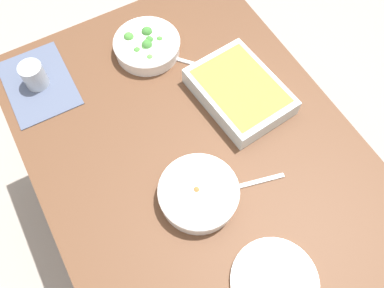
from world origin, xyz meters
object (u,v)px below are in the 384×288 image
object	(u,v)px
stew_bowl	(199,193)
broccoli_bowl	(147,45)
baking_dish	(240,91)
drink_cup	(34,76)
spoon_by_stew	(245,185)
side_plate	(274,282)
spoon_by_broccoli	(185,61)

from	to	relation	value
stew_bowl	broccoli_bowl	world-z (taller)	broccoli_bowl
baking_dish	drink_cup	distance (m)	0.63
broccoli_bowl	baking_dish	xyz separation A→B (m)	(0.30, 0.16, 0.00)
spoon_by_stew	side_plate	bearing A→B (deg)	-17.08
stew_bowl	drink_cup	size ratio (longest dim) A/B	2.57
drink_cup	spoon_by_broccoli	size ratio (longest dim) A/B	0.59
stew_bowl	side_plate	size ratio (longest dim) A/B	0.99
baking_dish	drink_cup	size ratio (longest dim) A/B	3.76
drink_cup	spoon_by_broccoli	world-z (taller)	drink_cup
baking_dish	spoon_by_stew	size ratio (longest dim) A/B	1.83
broccoli_bowl	side_plate	world-z (taller)	broccoli_bowl
broccoli_bowl	baking_dish	distance (m)	0.34
side_plate	spoon_by_broccoli	xyz separation A→B (m)	(-0.71, 0.14, -0.00)
broccoli_bowl	spoon_by_stew	xyz separation A→B (m)	(0.56, 0.02, -0.03)
broccoli_bowl	stew_bowl	bearing A→B (deg)	-11.48
broccoli_bowl	spoon_by_broccoli	world-z (taller)	broccoli_bowl
spoon_by_broccoli	drink_cup	bearing A→B (deg)	-108.70
side_plate	spoon_by_broccoli	world-z (taller)	side_plate
baking_dish	stew_bowl	bearing A→B (deg)	-50.56
broccoli_bowl	spoon_by_broccoli	distance (m)	0.13
spoon_by_stew	spoon_by_broccoli	bearing A→B (deg)	172.33
drink_cup	spoon_by_stew	world-z (taller)	drink_cup
stew_bowl	spoon_by_broccoli	bearing A→B (deg)	155.60
baking_dish	broccoli_bowl	bearing A→B (deg)	-151.33
spoon_by_stew	drink_cup	bearing A→B (deg)	-147.75
broccoli_bowl	baking_dish	world-z (taller)	broccoli_bowl
stew_bowl	broccoli_bowl	size ratio (longest dim) A/B	1.00
broccoli_bowl	drink_cup	size ratio (longest dim) A/B	2.56
broccoli_bowl	side_plate	size ratio (longest dim) A/B	0.99
baking_dish	side_plate	xyz separation A→B (m)	(0.51, -0.22, -0.03)
baking_dish	spoon_by_stew	xyz separation A→B (m)	(0.26, -0.14, -0.03)
side_plate	broccoli_bowl	bearing A→B (deg)	176.27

